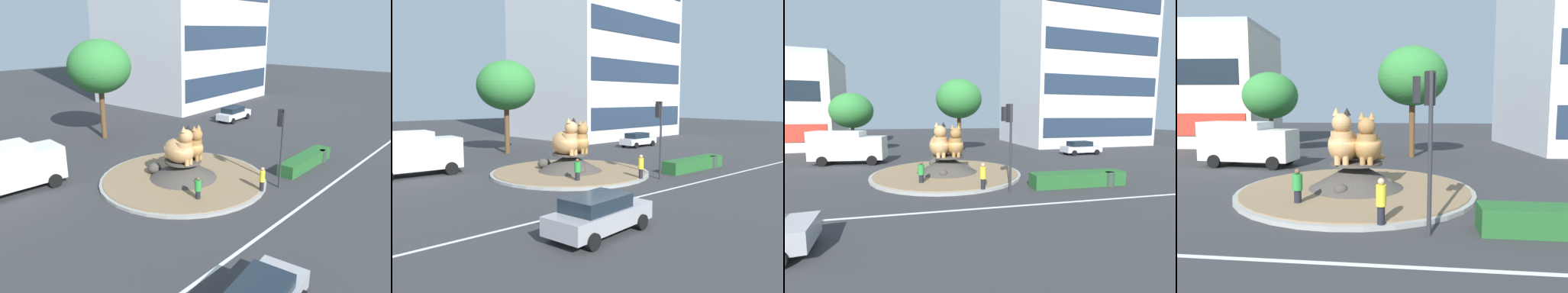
% 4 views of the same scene
% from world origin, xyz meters
% --- Properties ---
extents(ground_plane, '(160.00, 160.00, 0.00)m').
position_xyz_m(ground_plane, '(0.00, 0.00, 0.00)').
color(ground_plane, '#333335').
extents(lane_centreline, '(112.00, 0.20, 0.01)m').
position_xyz_m(lane_centreline, '(0.00, -7.84, 0.00)').
color(lane_centreline, silver).
rests_on(lane_centreline, ground).
extents(roundabout_island, '(11.15, 11.15, 1.47)m').
position_xyz_m(roundabout_island, '(-0.01, 0.02, 0.48)').
color(roundabout_island, gray).
rests_on(roundabout_island, ground).
extents(cat_statue_calico, '(1.63, 2.66, 2.58)m').
position_xyz_m(cat_statue_calico, '(-0.57, -0.29, 2.41)').
color(cat_statue_calico, tan).
rests_on(cat_statue_calico, roundabout_island).
extents(cat_statue_tabby, '(1.55, 2.44, 2.38)m').
position_xyz_m(cat_statue_tabby, '(0.60, -0.21, 2.34)').
color(cat_statue_tabby, '#9E703D').
rests_on(cat_statue_tabby, roundabout_island).
extents(traffic_light_mast, '(0.71, 0.60, 5.14)m').
position_xyz_m(traffic_light_mast, '(3.11, -5.41, 3.76)').
color(traffic_light_mast, '#2D2D33').
rests_on(traffic_light_mast, ground).
extents(office_tower, '(20.44, 17.08, 35.23)m').
position_xyz_m(office_tower, '(22.71, 21.37, 17.61)').
color(office_tower, silver).
rests_on(office_tower, ground).
extents(clipped_hedge_strip, '(6.17, 1.20, 0.90)m').
position_xyz_m(clipped_hedge_strip, '(7.90, -4.98, 0.45)').
color(clipped_hedge_strip, '#235B28').
rests_on(clipped_hedge_strip, ground).
extents(broadleaf_tree_behind_island, '(5.60, 5.60, 8.98)m').
position_xyz_m(broadleaf_tree_behind_island, '(2.60, 12.66, 6.57)').
color(broadleaf_tree_behind_island, brown).
rests_on(broadleaf_tree_behind_island, ground).
extents(second_tree_near_tower, '(4.89, 4.89, 7.23)m').
position_xyz_m(second_tree_near_tower, '(-10.08, 14.23, 5.13)').
color(second_tree_near_tower, brown).
rests_on(second_tree_near_tower, ground).
extents(pedestrian_yellow_shirt, '(0.35, 0.35, 1.74)m').
position_xyz_m(pedestrian_yellow_shirt, '(1.66, -5.14, 0.92)').
color(pedestrian_yellow_shirt, black).
rests_on(pedestrian_yellow_shirt, ground).
extents(pedestrian_green_shirt, '(0.40, 0.40, 1.61)m').
position_xyz_m(pedestrian_green_shirt, '(-1.90, -3.00, 0.83)').
color(pedestrian_green_shirt, black).
rests_on(pedestrian_green_shirt, ground).
extents(sedan_on_far_lane, '(4.69, 2.17, 1.55)m').
position_xyz_m(sedan_on_far_lane, '(16.35, 7.74, 0.81)').
color(sedan_on_far_lane, silver).
rests_on(sedan_on_far_lane, ground).
extents(delivery_box_truck, '(6.65, 3.05, 3.09)m').
position_xyz_m(delivery_box_truck, '(-8.74, 6.73, 1.67)').
color(delivery_box_truck, silver).
rests_on(delivery_box_truck, ground).
extents(litter_bin, '(0.56, 0.56, 0.90)m').
position_xyz_m(litter_bin, '(9.88, -5.48, 0.45)').
color(litter_bin, '#2D4233').
rests_on(litter_bin, ground).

